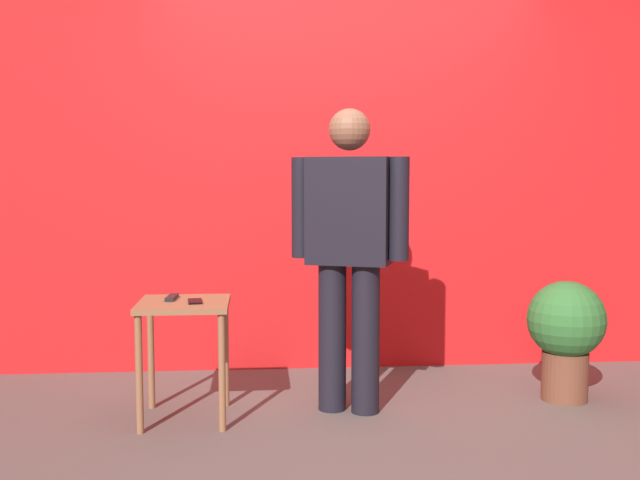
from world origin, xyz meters
The scene contains 7 objects.
ground_plane centered at (0.00, 0.00, 0.00)m, with size 12.00×12.00×0.00m, color #59544F.
back_wall_red centered at (0.00, 1.38, 1.58)m, with size 4.90×0.12×3.15m, color red.
standing_person centered at (-0.10, 0.41, 0.92)m, with size 0.64×0.36×1.64m.
side_table centered at (-0.98, 0.34, 0.51)m, with size 0.47×0.47×0.63m.
cell_phone centered at (-0.92, 0.30, 0.63)m, with size 0.07×0.14×0.01m, color black.
tv_remote centered at (-1.04, 0.40, 0.64)m, with size 0.04×0.17×0.02m, color black.
potted_plant centered at (1.16, 0.50, 0.41)m, with size 0.44×0.44×0.69m.
Camera 1 is at (-0.58, -3.56, 1.29)m, focal length 41.93 mm.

